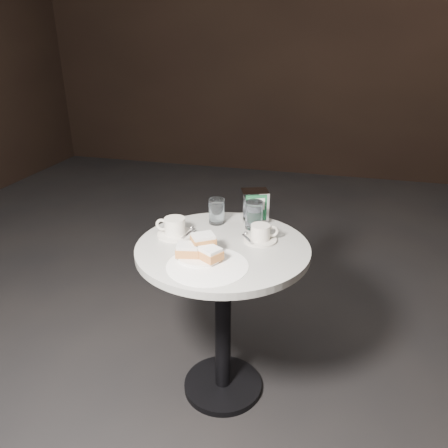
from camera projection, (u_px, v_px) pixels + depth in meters
ground at (223, 387)px, 2.05m from camera, size 7.00×7.00×0.00m
cafe_table at (223, 288)px, 1.83m from camera, size 0.70×0.70×0.74m
sugar_spill at (207, 266)px, 1.60m from camera, size 0.33×0.33×0.00m
beignet_plate at (200, 250)px, 1.64m from camera, size 0.19×0.19×0.09m
coffee_cup_left at (175, 228)px, 1.82m from camera, size 0.16×0.16×0.08m
coffee_cup_right at (261, 234)px, 1.77m from camera, size 0.18×0.18×0.07m
water_glass_left at (217, 211)px, 1.93m from camera, size 0.08×0.08×0.11m
water_glass_right at (254, 215)px, 1.88m from camera, size 0.08×0.08×0.12m
napkin_dispenser at (255, 205)px, 1.97m from camera, size 0.14×0.13×0.14m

